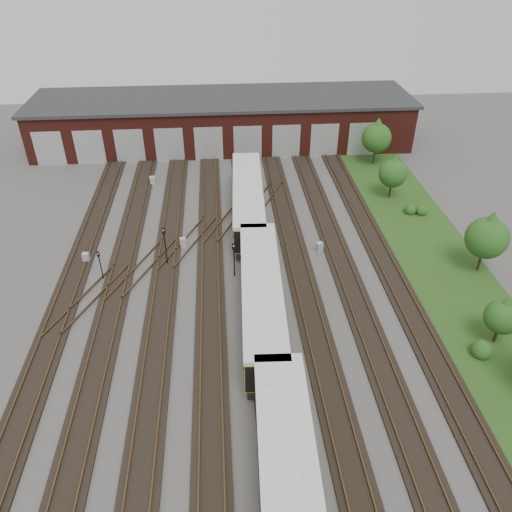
{
  "coord_description": "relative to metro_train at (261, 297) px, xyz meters",
  "views": [
    {
      "loc": [
        -0.77,
        -27.19,
        26.34
      ],
      "look_at": [
        2.05,
        8.35,
        2.0
      ],
      "focal_mm": 35.0,
      "sensor_mm": 36.0,
      "label": 1
    }
  ],
  "objects": [
    {
      "name": "tree_3",
      "position": [
        17.12,
        -4.01,
        0.65
      ],
      "size": [
        2.58,
        2.58,
        4.28
      ],
      "color": "#322016",
      "rests_on": "ground"
    },
    {
      "name": "signal_mast_0",
      "position": [
        -13.39,
        6.31,
        -0.27
      ],
      "size": [
        0.26,
        0.24,
        2.83
      ],
      "rotation": [
        0.0,
        0.0,
        0.15
      ],
      "color": "black",
      "rests_on": "ground"
    },
    {
      "name": "grass_verge",
      "position": [
        17.0,
        7.45,
        -2.07
      ],
      "size": [
        8.0,
        55.0,
        0.05
      ],
      "primitive_type": "cube",
      "color": "#244617",
      "rests_on": "ground"
    },
    {
      "name": "track_network",
      "position": [
        -2.17,
        -1.96,
        -1.99
      ],
      "size": [
        30.4,
        70.0,
        0.33
      ],
      "color": "black",
      "rests_on": "ground"
    },
    {
      "name": "bush_0",
      "position": [
        15.48,
        -5.28,
        -1.35
      ],
      "size": [
        1.5,
        1.5,
        1.5
      ],
      "primitive_type": "sphere",
      "color": "#1C4D16",
      "rests_on": "ground"
    },
    {
      "name": "bush_2",
      "position": [
        18.5,
        15.23,
        -1.47
      ],
      "size": [
        1.24,
        1.24,
        1.24
      ],
      "primitive_type": "sphere",
      "color": "#1C4D16",
      "rests_on": "ground"
    },
    {
      "name": "relay_cabinet_0",
      "position": [
        -15.32,
        8.98,
        -1.61
      ],
      "size": [
        0.64,
        0.55,
        0.96
      ],
      "primitive_type": "cube",
      "rotation": [
        0.0,
        0.0,
        -0.13
      ],
      "color": "#AEB0B3",
      "rests_on": "ground"
    },
    {
      "name": "tree_2",
      "position": [
        19.93,
        4.88,
        1.79
      ],
      "size": [
        3.65,
        3.65,
        6.05
      ],
      "color": "#322016",
      "rests_on": "ground"
    },
    {
      "name": "relay_cabinet_4",
      "position": [
        6.33,
        9.04,
        -1.62
      ],
      "size": [
        0.72,
        0.67,
        0.95
      ],
      "primitive_type": "cube",
      "rotation": [
        0.0,
        0.0,
        0.43
      ],
      "color": "#AEB0B3",
      "rests_on": "ground"
    },
    {
      "name": "relay_cabinet_1",
      "position": [
        -10.74,
        24.74,
        -1.59
      ],
      "size": [
        0.66,
        0.57,
        1.0
      ],
      "primitive_type": "cube",
      "rotation": [
        0.0,
        0.0,
        0.13
      ],
      "color": "#AEB0B3",
      "rests_on": "ground"
    },
    {
      "name": "signal_mast_1",
      "position": [
        -7.89,
        7.96,
        0.38
      ],
      "size": [
        0.29,
        0.27,
        3.91
      ],
      "rotation": [
        0.0,
        0.0,
        0.0
      ],
      "color": "black",
      "rests_on": "ground"
    },
    {
      "name": "relay_cabinet_2",
      "position": [
        -6.56,
        10.85,
        -1.61
      ],
      "size": [
        0.65,
        0.58,
        0.97
      ],
      "primitive_type": "cube",
      "rotation": [
        0.0,
        0.0,
        0.17
      ],
      "color": "#AEB0B3",
      "rests_on": "ground"
    },
    {
      "name": "ground",
      "position": [
        -2.0,
        -2.55,
        -2.09
      ],
      "size": [
        120.0,
        120.0,
        0.0
      ],
      "primitive_type": "plane",
      "color": "#43413E",
      "rests_on": "ground"
    },
    {
      "name": "bush_1",
      "position": [
        17.37,
        15.51,
        -1.46
      ],
      "size": [
        1.27,
        1.27,
        1.27
      ],
      "primitive_type": "sphere",
      "color": "#1C4D16",
      "rests_on": "ground"
    },
    {
      "name": "signal_mast_2",
      "position": [
        0.46,
        22.81,
        0.1
      ],
      "size": [
        0.29,
        0.27,
        3.42
      ],
      "rotation": [
        0.0,
        0.0,
        0.11
      ],
      "color": "black",
      "rests_on": "ground"
    },
    {
      "name": "tree_1",
      "position": [
        16.25,
        19.31,
        1.23
      ],
      "size": [
        3.12,
        3.12,
        5.17
      ],
      "color": "#322016",
      "rests_on": "ground"
    },
    {
      "name": "tree_0",
      "position": [
        16.94,
        28.51,
        1.8
      ],
      "size": [
        3.66,
        3.66,
        6.06
      ],
      "color": "#322016",
      "rests_on": "ground"
    },
    {
      "name": "relay_cabinet_3",
      "position": [
        1.63,
        18.34,
        -1.65
      ],
      "size": [
        0.65,
        0.6,
        0.89
      ],
      "primitive_type": "cube",
      "rotation": [
        0.0,
        0.0,
        0.34
      ],
      "color": "#AEB0B3",
      "rests_on": "ground"
    },
    {
      "name": "signal_mast_3",
      "position": [
        -1.86,
        5.75,
        0.08
      ],
      "size": [
        0.29,
        0.28,
        3.38
      ],
      "rotation": [
        0.0,
        0.0,
        -0.13
      ],
      "color": "black",
      "rests_on": "ground"
    },
    {
      "name": "maintenance_shed",
      "position": [
        -2.01,
        37.43,
        1.11
      ],
      "size": [
        51.0,
        12.5,
        6.35
      ],
      "color": "#571D15",
      "rests_on": "ground"
    },
    {
      "name": "metro_train",
      "position": [
        0.0,
        0.0,
        0.0
      ],
      "size": [
        3.7,
        48.78,
        3.44
      ],
      "rotation": [
        0.0,
        0.0,
        -0.04
      ],
      "color": "black",
      "rests_on": "ground"
    }
  ]
}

